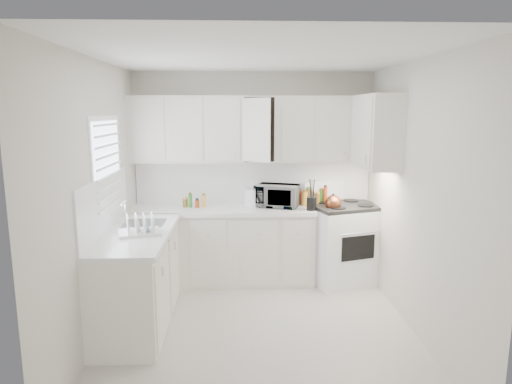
{
  "coord_description": "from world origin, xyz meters",
  "views": [
    {
      "loc": [
        -0.19,
        -4.15,
        2.12
      ],
      "look_at": [
        0.0,
        0.7,
        1.25
      ],
      "focal_mm": 31.76,
      "sensor_mm": 36.0,
      "label": 1
    }
  ],
  "objects_px": {
    "tea_kettle": "(333,202)",
    "microwave": "(278,193)",
    "dish_rack": "(139,223)",
    "rice_cooker": "(255,195)",
    "stove": "(344,232)",
    "utensil_crock": "(312,194)"
  },
  "relations": [
    {
      "from": "tea_kettle",
      "to": "microwave",
      "type": "xyz_separation_m",
      "value": [
        -0.64,
        0.22,
        0.07
      ]
    },
    {
      "from": "microwave",
      "to": "dish_rack",
      "type": "height_order",
      "value": "microwave"
    },
    {
      "from": "rice_cooker",
      "to": "dish_rack",
      "type": "xyz_separation_m",
      "value": [
        -1.16,
        -1.31,
        -0.02
      ]
    },
    {
      "from": "stove",
      "to": "rice_cooker",
      "type": "distance_m",
      "value": 1.2
    },
    {
      "from": "stove",
      "to": "utensil_crock",
      "type": "height_order",
      "value": "utensil_crock"
    },
    {
      "from": "dish_rack",
      "to": "stove",
      "type": "bearing_deg",
      "value": 10.51
    },
    {
      "from": "utensil_crock",
      "to": "tea_kettle",
      "type": "bearing_deg",
      "value": 1.19
    },
    {
      "from": "stove",
      "to": "microwave",
      "type": "height_order",
      "value": "microwave"
    },
    {
      "from": "microwave",
      "to": "dish_rack",
      "type": "relative_size",
      "value": 1.27
    },
    {
      "from": "tea_kettle",
      "to": "utensil_crock",
      "type": "relative_size",
      "value": 0.62
    },
    {
      "from": "microwave",
      "to": "rice_cooker",
      "type": "bearing_deg",
      "value": 179.28
    },
    {
      "from": "stove",
      "to": "utensil_crock",
      "type": "relative_size",
      "value": 3.26
    },
    {
      "from": "stove",
      "to": "dish_rack",
      "type": "relative_size",
      "value": 3.22
    },
    {
      "from": "stove",
      "to": "tea_kettle",
      "type": "height_order",
      "value": "stove"
    },
    {
      "from": "microwave",
      "to": "rice_cooker",
      "type": "xyz_separation_m",
      "value": [
        -0.29,
        0.1,
        -0.04
      ]
    },
    {
      "from": "rice_cooker",
      "to": "utensil_crock",
      "type": "xyz_separation_m",
      "value": [
        0.67,
        -0.32,
        0.07
      ]
    },
    {
      "from": "tea_kettle",
      "to": "dish_rack",
      "type": "distance_m",
      "value": 2.31
    },
    {
      "from": "stove",
      "to": "tea_kettle",
      "type": "distance_m",
      "value": 0.49
    },
    {
      "from": "stove",
      "to": "dish_rack",
      "type": "distance_m",
      "value": 2.58
    },
    {
      "from": "rice_cooker",
      "to": "utensil_crock",
      "type": "distance_m",
      "value": 0.74
    },
    {
      "from": "utensil_crock",
      "to": "stove",
      "type": "bearing_deg",
      "value": 20.67
    },
    {
      "from": "stove",
      "to": "utensil_crock",
      "type": "xyz_separation_m",
      "value": [
        -0.44,
        -0.17,
        0.51
      ]
    }
  ]
}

